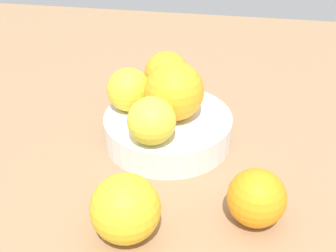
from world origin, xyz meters
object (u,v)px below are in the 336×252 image
(orange_in_bowl_0, at_px, (175,90))
(orange_in_bowl_1, at_px, (129,90))
(fruit_bowl, at_px, (168,129))
(orange_in_bowl_3, at_px, (167,74))
(orange_loose_0, at_px, (125,209))
(orange_loose_1, at_px, (257,198))
(orange_in_bowl_2, at_px, (152,121))

(orange_in_bowl_0, bearing_deg, orange_in_bowl_1, 83.66)
(fruit_bowl, distance_m, orange_in_bowl_3, 0.09)
(orange_in_bowl_1, xyz_separation_m, orange_loose_0, (-0.20, -0.04, -0.03))
(orange_in_bowl_3, bearing_deg, orange_in_bowl_0, -160.64)
(fruit_bowl, distance_m, orange_in_bowl_0, 0.06)
(orange_in_bowl_0, height_order, orange_in_bowl_1, orange_in_bowl_0)
(orange_in_bowl_0, bearing_deg, orange_in_bowl_3, 19.36)
(orange_in_bowl_1, distance_m, orange_loose_0, 0.21)
(orange_loose_0, bearing_deg, orange_in_bowl_1, 12.06)
(fruit_bowl, relative_size, orange_in_bowl_0, 2.22)
(fruit_bowl, bearing_deg, orange_in_bowl_3, 10.95)
(orange_loose_1, bearing_deg, orange_loose_0, 108.15)
(orange_in_bowl_2, height_order, orange_loose_1, orange_in_bowl_2)
(orange_loose_0, relative_size, orange_loose_1, 1.15)
(orange_in_bowl_2, bearing_deg, orange_in_bowl_1, 32.26)
(fruit_bowl, xyz_separation_m, orange_in_bowl_3, (0.07, 0.01, 0.06))
(fruit_bowl, height_order, orange_loose_1, orange_loose_1)
(orange_loose_0, bearing_deg, orange_loose_1, -71.85)
(orange_in_bowl_3, distance_m, orange_loose_1, 0.25)
(orange_in_bowl_2, bearing_deg, orange_in_bowl_3, 0.87)
(orange_in_bowl_2, relative_size, orange_loose_1, 0.93)
(orange_in_bowl_1, distance_m, orange_in_bowl_3, 0.07)
(orange_loose_1, bearing_deg, orange_in_bowl_3, 33.37)
(orange_in_bowl_0, xyz_separation_m, orange_in_bowl_3, (0.06, 0.02, -0.01))
(orange_in_bowl_2, height_order, orange_in_bowl_3, orange_in_bowl_3)
(fruit_bowl, distance_m, orange_loose_1, 0.19)
(orange_in_bowl_0, relative_size, orange_in_bowl_3, 1.22)
(fruit_bowl, bearing_deg, orange_in_bowl_0, -62.46)
(orange_loose_0, xyz_separation_m, orange_loose_1, (0.05, -0.14, -0.01))
(orange_in_bowl_1, height_order, orange_in_bowl_2, same)
(orange_in_bowl_1, xyz_separation_m, orange_in_bowl_3, (0.05, -0.05, 0.00))
(fruit_bowl, bearing_deg, orange_loose_1, -139.01)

